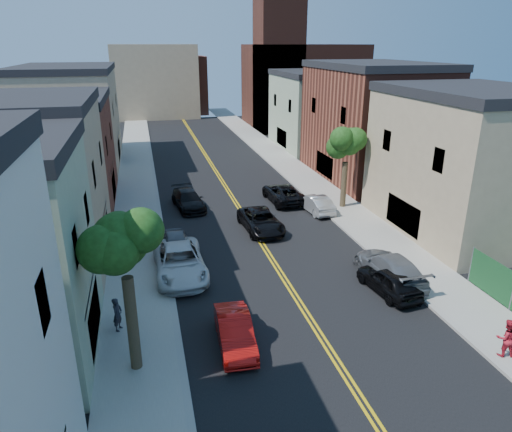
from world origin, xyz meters
TOP-DOWN VIEW (x-y plane):
  - sidewalk_left at (-7.90, 40.00)m, footprint 3.20×100.00m
  - sidewalk_right at (7.90, 40.00)m, footprint 3.20×100.00m
  - curb_left at (-6.15, 40.00)m, footprint 0.30×100.00m
  - curb_right at (6.15, 40.00)m, footprint 0.30×100.00m
  - bldg_left_tan_near at (-14.00, 25.00)m, footprint 9.00×10.00m
  - bldg_left_brick at (-14.00, 36.00)m, footprint 9.00×12.00m
  - bldg_left_tan_far at (-14.00, 50.00)m, footprint 9.00×16.00m
  - bldg_right_tan at (14.00, 24.00)m, footprint 9.00×12.00m
  - bldg_right_brick at (14.00, 38.00)m, footprint 9.00×14.00m
  - bldg_right_palegrn at (14.00, 52.00)m, footprint 9.00×12.00m
  - church at (16.33, 67.07)m, footprint 16.20×14.20m
  - backdrop_left at (-4.00, 82.00)m, footprint 14.00×8.00m
  - backdrop_center at (0.00, 86.00)m, footprint 10.00×8.00m
  - tree_left_mid at (-7.88, 14.01)m, footprint 5.20×5.20m
  - tree_right_far at (7.92, 30.01)m, footprint 4.40×4.40m
  - red_sedan at (-3.80, 14.65)m, footprint 1.61×4.11m
  - white_pickup at (-5.50, 21.67)m, footprint 2.79×5.87m
  - grey_car_left at (-5.50, 24.16)m, footprint 1.73×4.23m
  - black_car_left at (-3.86, 32.79)m, footprint 2.59×5.03m
  - grey_car_right at (5.50, 18.34)m, footprint 2.29×5.35m
  - black_car_right at (4.79, 17.13)m, footprint 2.14×4.22m
  - silver_car_right at (5.50, 29.64)m, footprint 1.85×4.23m
  - dark_car_right_far at (3.80, 32.59)m, footprint 2.62×5.31m
  - black_suv_lane at (0.50, 26.99)m, footprint 2.60×5.14m
  - pedestrian_left at (-8.66, 16.79)m, footprint 0.58×0.67m
  - pedestrian_right at (6.70, 11.15)m, footprint 0.93×0.79m

SIDE VIEW (x-z plane):
  - sidewalk_left at x=-7.90m, z-range 0.00..0.15m
  - sidewalk_right at x=7.90m, z-range 0.00..0.15m
  - curb_left at x=-6.15m, z-range 0.00..0.15m
  - curb_right at x=6.15m, z-range 0.00..0.15m
  - red_sedan at x=-3.80m, z-range 0.00..1.33m
  - silver_car_right at x=5.50m, z-range 0.00..1.35m
  - black_car_right at x=4.79m, z-range 0.00..1.38m
  - black_suv_lane at x=0.50m, z-range 0.00..1.39m
  - black_car_left at x=-3.86m, z-range 0.00..1.40m
  - grey_car_left at x=-5.50m, z-range 0.00..1.44m
  - dark_car_right_far at x=3.80m, z-range 0.00..1.45m
  - grey_car_right at x=5.50m, z-range 0.00..1.54m
  - white_pickup at x=-5.50m, z-range 0.00..1.62m
  - pedestrian_left at x=-8.66m, z-range 0.15..1.72m
  - pedestrian_right at x=6.70m, z-range 0.15..1.81m
  - bldg_left_brick at x=-14.00m, z-range 0.00..8.00m
  - bldg_right_palegrn at x=14.00m, z-range 0.00..8.50m
  - bldg_left_tan_near at x=-14.00m, z-range 0.00..9.00m
  - bldg_right_tan at x=14.00m, z-range 0.00..9.00m
  - bldg_left_tan_far at x=-14.00m, z-range 0.00..9.50m
  - bldg_right_brick at x=14.00m, z-range 0.00..10.00m
  - backdrop_center at x=0.00m, z-range 0.00..10.00m
  - tree_right_far at x=7.92m, z-range 1.74..9.77m
  - backdrop_left at x=-4.00m, z-range 0.00..12.00m
  - tree_left_mid at x=-7.88m, z-range 1.94..11.23m
  - church at x=16.33m, z-range -4.06..18.54m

